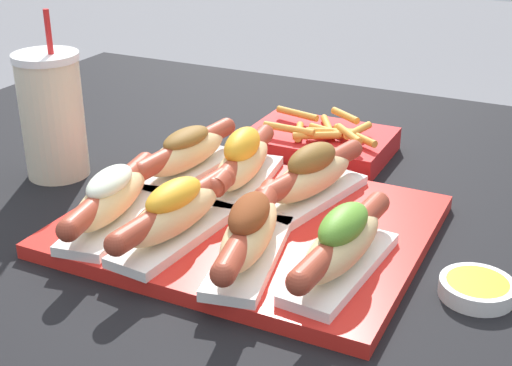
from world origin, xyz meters
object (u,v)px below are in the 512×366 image
hot_dog_3 (342,244)px  drink_cup (52,115)px  hot_dog_0 (111,198)px  hot_dog_2 (250,233)px  hot_dog_5 (242,162)px  sauce_bowl (477,288)px  fries_basket (319,142)px  hot_dog_6 (311,176)px  hot_dog_4 (187,153)px  serving_tray (249,225)px  hot_dog_1 (175,213)px

hot_dog_3 → drink_cup: 0.48m
hot_dog_0 → drink_cup: size_ratio=0.92×
hot_dog_2 → hot_dog_5: 0.19m
sauce_bowl → drink_cup: 0.61m
hot_dog_3 → fries_basket: 0.38m
hot_dog_6 → drink_cup: size_ratio=0.91×
hot_dog_3 → hot_dog_4: bearing=151.7°
hot_dog_5 → hot_dog_6: size_ratio=1.01×
serving_tray → hot_dog_1: bearing=-121.8°
serving_tray → hot_dog_2: 0.11m
sauce_bowl → hot_dog_2: bearing=-164.4°
hot_dog_0 → hot_dog_3: 0.29m
hot_dog_1 → fries_basket: bearing=84.3°
serving_tray → sauce_bowl: same height
hot_dog_0 → sauce_bowl: bearing=8.1°
hot_dog_6 → sauce_bowl: bearing=-24.3°
hot_dog_4 → hot_dog_2: bearing=-43.2°
hot_dog_0 → hot_dog_1: 0.09m
drink_cup → fries_basket: 0.40m
hot_dog_1 → hot_dog_6: hot_dog_6 is taller
hot_dog_4 → hot_dog_5: hot_dog_5 is taller
hot_dog_1 → drink_cup: bearing=156.3°
hot_dog_0 → sauce_bowl: hot_dog_0 is taller
hot_dog_6 → sauce_bowl: hot_dog_6 is taller
hot_dog_5 → hot_dog_2: bearing=-60.7°
hot_dog_1 → sauce_bowl: 0.34m
serving_tray → hot_dog_3: 0.16m
serving_tray → hot_dog_0: bearing=-149.8°
hot_dog_0 → drink_cup: 0.22m
hot_dog_5 → drink_cup: drink_cup is taller
hot_dog_0 → hot_dog_5: bearing=60.9°
hot_dog_0 → hot_dog_5: (0.09, 0.16, 0.00)m
hot_dog_5 → drink_cup: (-0.28, -0.04, 0.04)m
hot_dog_2 → hot_dog_6: size_ratio=1.00×
serving_tray → hot_dog_5: (-0.05, 0.08, 0.04)m
hot_dog_1 → hot_dog_4: size_ratio=1.00×
hot_dog_2 → hot_dog_5: size_ratio=0.99×
serving_tray → fries_basket: fries_basket is taller
hot_dog_4 → hot_dog_1: bearing=-63.1°
hot_dog_1 → sauce_bowl: bearing=10.5°
hot_dog_4 → sauce_bowl: size_ratio=2.83×
hot_dog_1 → drink_cup: 0.30m
hot_dog_0 → hot_dog_4: hot_dog_0 is taller
hot_dog_3 → drink_cup: size_ratio=0.93×
hot_dog_4 → hot_dog_6: (0.19, -0.00, 0.00)m
hot_dog_6 → drink_cup: drink_cup is taller
hot_dog_0 → hot_dog_1: hot_dog_1 is taller
hot_dog_5 → fries_basket: size_ratio=1.03×
hot_dog_5 → drink_cup: bearing=-171.0°
hot_dog_1 → hot_dog_5: bearing=89.3°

